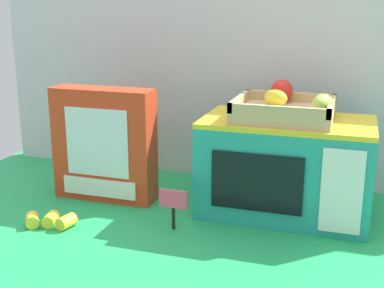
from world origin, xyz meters
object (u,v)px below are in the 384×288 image
Objects in this scene: price_sign at (173,203)px; loose_toy_banana at (50,220)px; toy_microwave at (286,167)px; cookie_set_box at (104,145)px; food_groups_crate at (286,109)px.

price_sign reaches higher than loose_toy_banana.
cookie_set_box is (-0.49, -0.05, 0.03)m from toy_microwave.
food_groups_crate is at bearing 39.25° from price_sign.
toy_microwave is 0.15m from food_groups_crate.
loose_toy_banana is at bearing -152.81° from food_groups_crate.
food_groups_crate reaches higher than cookie_set_box.
toy_microwave reaches higher than loose_toy_banana.
price_sign is (0.25, -0.14, -0.09)m from cookie_set_box.
cookie_set_box is (-0.48, -0.05, -0.12)m from food_groups_crate.
food_groups_crate is 2.43× the size of price_sign.
price_sign is (-0.23, -0.19, -0.21)m from food_groups_crate.
loose_toy_banana is at bearing -101.03° from cookie_set_box.
cookie_set_box is at bearing -174.28° from toy_microwave.
food_groups_crate reaches higher than toy_microwave.
loose_toy_banana is (-0.04, -0.22, -0.14)m from cookie_set_box.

